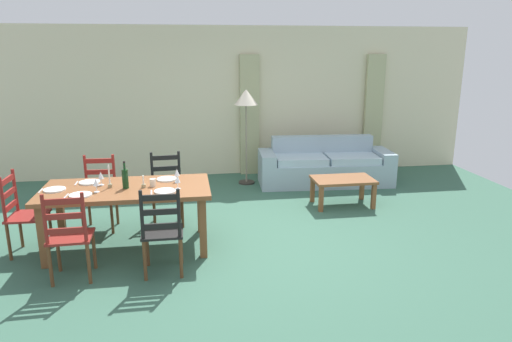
{
  "coord_description": "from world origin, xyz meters",
  "views": [
    {
      "loc": [
        -0.59,
        -5.22,
        2.28
      ],
      "look_at": [
        0.29,
        0.51,
        0.75
      ],
      "focal_mm": 32.32,
      "sensor_mm": 36.0,
      "label": 1
    }
  ],
  "objects_px": {
    "dining_chair_near_left": "(69,236)",
    "standing_lamp": "(246,103)",
    "wine_bottle": "(125,178)",
    "wine_glass_near_right": "(178,180)",
    "wine_glass_far_right": "(177,173)",
    "dining_chair_far_right": "(167,189)",
    "dining_chair_head_west": "(23,214)",
    "dining_table": "(127,194)",
    "dining_chair_near_right": "(162,231)",
    "coffee_table": "(343,183)",
    "coffee_cup_primary": "(153,183)",
    "couch": "(324,167)",
    "dining_chair_far_left": "(100,193)",
    "wine_glass_near_left": "(96,183)",
    "wine_glass_far_left": "(101,176)"
  },
  "relations": [
    {
      "from": "wine_glass_near_left",
      "to": "wine_glass_near_right",
      "type": "height_order",
      "value": "same"
    },
    {
      "from": "wine_glass_far_right",
      "to": "standing_lamp",
      "type": "distance_m",
      "value": 2.69
    },
    {
      "from": "wine_bottle",
      "to": "wine_glass_far_right",
      "type": "xyz_separation_m",
      "value": [
        0.58,
        0.18,
        -0.01
      ]
    },
    {
      "from": "dining_table",
      "to": "wine_bottle",
      "type": "bearing_deg",
      "value": -86.99
    },
    {
      "from": "dining_chair_far_right",
      "to": "coffee_cup_primary",
      "type": "distance_m",
      "value": 0.85
    },
    {
      "from": "dining_chair_near_left",
      "to": "dining_chair_head_west",
      "type": "xyz_separation_m",
      "value": [
        -0.67,
        0.76,
        0.0
      ]
    },
    {
      "from": "couch",
      "to": "dining_chair_near_right",
      "type": "bearing_deg",
      "value": -131.05
    },
    {
      "from": "dining_chair_far_right",
      "to": "dining_chair_head_west",
      "type": "distance_m",
      "value": 1.75
    },
    {
      "from": "dining_chair_near_left",
      "to": "dining_table",
      "type": "bearing_deg",
      "value": 55.77
    },
    {
      "from": "standing_lamp",
      "to": "dining_chair_near_left",
      "type": "bearing_deg",
      "value": -124.51
    },
    {
      "from": "wine_glass_near_right",
      "to": "dining_table",
      "type": "bearing_deg",
      "value": 165.09
    },
    {
      "from": "coffee_table",
      "to": "dining_chair_far_right",
      "type": "bearing_deg",
      "value": -172.57
    },
    {
      "from": "dining_chair_far_left",
      "to": "coffee_cup_primary",
      "type": "height_order",
      "value": "dining_chair_far_left"
    },
    {
      "from": "dining_table",
      "to": "wine_glass_far_right",
      "type": "relative_size",
      "value": 11.8
    },
    {
      "from": "dining_chair_head_west",
      "to": "wine_glass_far_right",
      "type": "relative_size",
      "value": 5.96
    },
    {
      "from": "dining_table",
      "to": "dining_chair_near_left",
      "type": "distance_m",
      "value": 0.89
    },
    {
      "from": "standing_lamp",
      "to": "dining_table",
      "type": "bearing_deg",
      "value": -124.59
    },
    {
      "from": "dining_chair_near_left",
      "to": "wine_bottle",
      "type": "relative_size",
      "value": 3.04
    },
    {
      "from": "dining_chair_far_right",
      "to": "dining_chair_head_west",
      "type": "height_order",
      "value": "same"
    },
    {
      "from": "couch",
      "to": "wine_glass_near_left",
      "type": "bearing_deg",
      "value": -143.92
    },
    {
      "from": "dining_chair_far_right",
      "to": "coffee_table",
      "type": "xyz_separation_m",
      "value": [
        2.58,
        0.34,
        -0.12
      ]
    },
    {
      "from": "dining_table",
      "to": "couch",
      "type": "relative_size",
      "value": 0.82
    },
    {
      "from": "wine_glass_far_right",
      "to": "couch",
      "type": "height_order",
      "value": "wine_glass_far_right"
    },
    {
      "from": "dining_table",
      "to": "dining_chair_near_right",
      "type": "distance_m",
      "value": 0.87
    },
    {
      "from": "dining_chair_far_left",
      "to": "wine_glass_near_right",
      "type": "bearing_deg",
      "value": -40.44
    },
    {
      "from": "wine_glass_near_left",
      "to": "couch",
      "type": "height_order",
      "value": "wine_glass_near_left"
    },
    {
      "from": "standing_lamp",
      "to": "dining_chair_near_right",
      "type": "bearing_deg",
      "value": -111.96
    },
    {
      "from": "dining_chair_near_left",
      "to": "dining_chair_near_right",
      "type": "xyz_separation_m",
      "value": [
        0.91,
        -0.02,
        0.0
      ]
    },
    {
      "from": "wine_glass_near_right",
      "to": "standing_lamp",
      "type": "bearing_deg",
      "value": 66.83
    },
    {
      "from": "wine_glass_near_right",
      "to": "coffee_table",
      "type": "distance_m",
      "value": 2.77
    },
    {
      "from": "dining_chair_near_left",
      "to": "wine_glass_far_right",
      "type": "height_order",
      "value": "dining_chair_near_left"
    },
    {
      "from": "dining_chair_near_right",
      "to": "wine_bottle",
      "type": "height_order",
      "value": "wine_bottle"
    },
    {
      "from": "dining_chair_near_left",
      "to": "standing_lamp",
      "type": "xyz_separation_m",
      "value": [
        2.22,
        3.22,
        0.93
      ]
    },
    {
      "from": "wine_bottle",
      "to": "wine_glass_near_right",
      "type": "height_order",
      "value": "wine_bottle"
    },
    {
      "from": "wine_glass_near_right",
      "to": "wine_glass_far_left",
      "type": "distance_m",
      "value": 0.93
    },
    {
      "from": "dining_chair_near_right",
      "to": "dining_chair_head_west",
      "type": "xyz_separation_m",
      "value": [
        -1.58,
        0.77,
        0.0
      ]
    },
    {
      "from": "dining_chair_near_left",
      "to": "couch",
      "type": "height_order",
      "value": "dining_chair_near_left"
    },
    {
      "from": "dining_chair_near_right",
      "to": "coffee_cup_primary",
      "type": "distance_m",
      "value": 0.8
    },
    {
      "from": "dining_chair_near_left",
      "to": "wine_glass_near_left",
      "type": "relative_size",
      "value": 5.96
    },
    {
      "from": "wine_glass_far_right",
      "to": "couch",
      "type": "bearing_deg",
      "value": 41.06
    },
    {
      "from": "dining_chair_near_left",
      "to": "coffee_cup_primary",
      "type": "distance_m",
      "value": 1.11
    },
    {
      "from": "wine_bottle",
      "to": "dining_chair_far_left",
      "type": "bearing_deg",
      "value": 120.1
    },
    {
      "from": "dining_chair_far_right",
      "to": "couch",
      "type": "relative_size",
      "value": 0.41
    },
    {
      "from": "dining_chair_far_left",
      "to": "coffee_cup_primary",
      "type": "bearing_deg",
      "value": -44.41
    },
    {
      "from": "coffee_table",
      "to": "wine_glass_far_left",
      "type": "bearing_deg",
      "value": -163.55
    },
    {
      "from": "dining_chair_near_left",
      "to": "wine_bottle",
      "type": "xyz_separation_m",
      "value": [
        0.49,
        0.68,
        0.39
      ]
    },
    {
      "from": "dining_table",
      "to": "dining_chair_far_right",
      "type": "distance_m",
      "value": 0.9
    },
    {
      "from": "couch",
      "to": "wine_glass_far_right",
      "type": "bearing_deg",
      "value": -138.94
    },
    {
      "from": "wine_glass_far_right",
      "to": "coffee_cup_primary",
      "type": "distance_m",
      "value": 0.32
    },
    {
      "from": "coffee_cup_primary",
      "to": "standing_lamp",
      "type": "distance_m",
      "value": 2.95
    }
  ]
}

